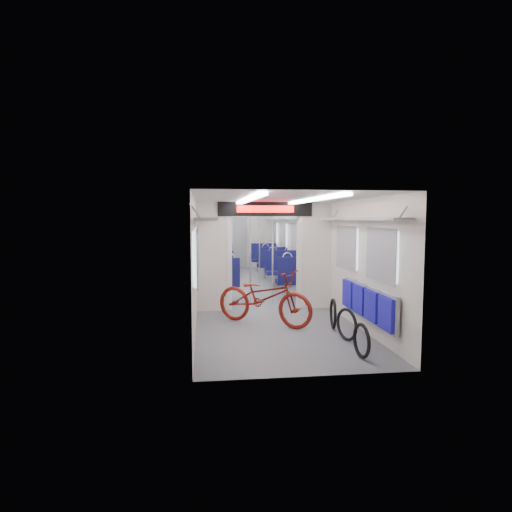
# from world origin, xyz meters

# --- Properties ---
(carriage) EXTENTS (12.00, 12.02, 2.31)m
(carriage) POSITION_xyz_m (0.00, -0.27, 1.50)
(carriage) COLOR #515456
(carriage) RESTS_ON ground
(bicycle) EXTENTS (1.96, 1.71, 1.02)m
(bicycle) POSITION_xyz_m (-0.20, -3.34, 0.51)
(bicycle) COLOR maroon
(bicycle) RESTS_ON ground
(flip_bench) EXTENTS (0.12, 2.16, 0.57)m
(flip_bench) POSITION_xyz_m (1.35, -4.39, 0.58)
(flip_bench) COLOR gray
(flip_bench) RESTS_ON carriage
(bike_hoop_a) EXTENTS (0.09, 0.50, 0.50)m
(bike_hoop_a) POSITION_xyz_m (0.89, -5.41, 0.22)
(bike_hoop_a) COLOR black
(bike_hoop_a) RESTS_ON ground
(bike_hoop_b) EXTENTS (0.20, 0.53, 0.53)m
(bike_hoop_b) POSITION_xyz_m (0.96, -4.56, 0.24)
(bike_hoop_b) COLOR black
(bike_hoop_b) RESTS_ON ground
(bike_hoop_c) EXTENTS (0.13, 0.54, 0.54)m
(bike_hoop_c) POSITION_xyz_m (0.98, -3.79, 0.25)
(bike_hoop_c) COLOR black
(bike_hoop_c) RESTS_ON ground
(seat_bay_near_left) EXTENTS (0.95, 2.26, 1.16)m
(seat_bay_near_left) POSITION_xyz_m (-0.94, -0.07, 0.57)
(seat_bay_near_left) COLOR #0E0F3F
(seat_bay_near_left) RESTS_ON ground
(seat_bay_near_right) EXTENTS (0.94, 2.23, 1.15)m
(seat_bay_near_right) POSITION_xyz_m (0.93, 0.06, 0.56)
(seat_bay_near_right) COLOR #0E0F3F
(seat_bay_near_right) RESTS_ON ground
(seat_bay_far_left) EXTENTS (0.91, 2.08, 1.10)m
(seat_bay_far_left) POSITION_xyz_m (-0.93, 3.19, 0.54)
(seat_bay_far_left) COLOR #0E0F3F
(seat_bay_far_left) RESTS_ON ground
(seat_bay_far_right) EXTENTS (0.94, 2.21, 1.14)m
(seat_bay_far_right) POSITION_xyz_m (0.93, 3.65, 0.56)
(seat_bay_far_right) COLOR #0E0F3F
(seat_bay_far_right) RESTS_ON ground
(stanchion_near_left) EXTENTS (0.04, 0.04, 2.30)m
(stanchion_near_left) POSITION_xyz_m (-0.23, -1.30, 1.15)
(stanchion_near_left) COLOR silver
(stanchion_near_left) RESTS_ON ground
(stanchion_near_right) EXTENTS (0.04, 0.04, 2.30)m
(stanchion_near_right) POSITION_xyz_m (0.27, -1.45, 1.15)
(stanchion_near_right) COLOR silver
(stanchion_near_right) RESTS_ON ground
(stanchion_far_left) EXTENTS (0.04, 0.04, 2.30)m
(stanchion_far_left) POSITION_xyz_m (-0.42, 1.84, 1.15)
(stanchion_far_left) COLOR silver
(stanchion_far_left) RESTS_ON ground
(stanchion_far_right) EXTENTS (0.04, 0.04, 2.30)m
(stanchion_far_right) POSITION_xyz_m (0.39, 1.75, 1.15)
(stanchion_far_right) COLOR silver
(stanchion_far_right) RESTS_ON ground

